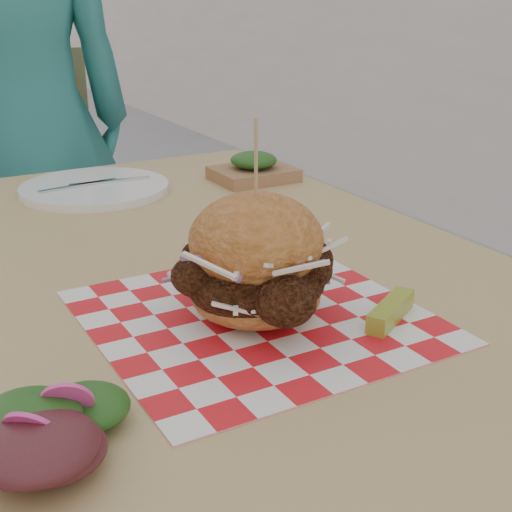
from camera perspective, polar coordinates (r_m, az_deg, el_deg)
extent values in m
imported|color=#2B7C77|center=(1.93, -17.82, 10.06)|extent=(0.59, 0.40, 1.55)
cube|color=tan|center=(0.98, -5.46, -1.60)|extent=(0.80, 1.20, 0.04)
cylinder|color=#333338|center=(1.72, -2.15, -5.07)|extent=(0.05, 0.05, 0.71)
cube|color=tan|center=(1.92, -16.79, 0.00)|extent=(0.43, 0.43, 0.04)
cube|color=tan|center=(2.04, -19.00, 8.29)|extent=(0.42, 0.05, 0.50)
cylinder|color=#333338|center=(1.91, -9.39, -7.27)|extent=(0.03, 0.03, 0.43)
cylinder|color=#333338|center=(2.22, -12.90, -3.41)|extent=(0.03, 0.03, 0.43)
cube|color=red|center=(0.81, 0.00, -4.88)|extent=(0.36, 0.36, 0.00)
ellipsoid|color=#BE7335|center=(0.80, 0.00, -3.17)|extent=(0.15, 0.15, 0.05)
ellipsoid|color=#603116|center=(0.79, 0.00, -1.86)|extent=(0.16, 0.15, 0.08)
ellipsoid|color=#BE7335|center=(0.78, 0.00, 1.27)|extent=(0.15, 0.15, 0.10)
cylinder|color=tan|center=(0.76, 0.00, 6.77)|extent=(0.00, 0.00, 0.11)
cube|color=#A2AF32|center=(0.81, 10.72, -4.35)|extent=(0.09, 0.07, 0.02)
ellipsoid|color=#3F1419|center=(0.61, -13.00, -13.39)|extent=(0.08, 0.08, 0.03)
ellipsoid|color=#174814|center=(0.63, -14.91, -12.55)|extent=(0.08, 0.08, 0.03)
ellipsoid|color=#174814|center=(0.63, -17.44, -13.10)|extent=(0.08, 0.08, 0.03)
ellipsoid|color=#3F1419|center=(0.60, -18.23, -14.56)|extent=(0.08, 0.08, 0.03)
ellipsoid|color=#174814|center=(0.59, -16.33, -15.52)|extent=(0.08, 0.08, 0.03)
ellipsoid|color=#174814|center=(0.59, -13.61, -14.90)|extent=(0.08, 0.08, 0.03)
cylinder|color=#EA419A|center=(0.62, -14.89, -11.15)|extent=(0.05, 0.05, 0.04)
cylinder|color=white|center=(1.34, -12.78, 5.31)|extent=(0.27, 0.27, 0.01)
cube|color=silver|center=(1.33, -14.04, 5.49)|extent=(0.15, 0.03, 0.00)
cube|color=silver|center=(1.35, -11.59, 5.87)|extent=(0.15, 0.03, 0.00)
cube|color=#956844|center=(1.39, -0.19, 6.57)|extent=(0.15, 0.12, 0.02)
ellipsoid|color=#174814|center=(1.38, -0.19, 7.69)|extent=(0.09, 0.09, 0.03)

